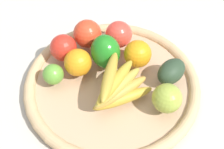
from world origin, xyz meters
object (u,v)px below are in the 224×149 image
object	(u,v)px
apple_0	(167,98)
orange_1	(138,54)
lime_0	(53,74)
orange_0	(78,63)
apple_1	(87,34)
apple_2	(120,35)
bell_pepper	(105,52)
banana_bunch	(117,87)
avocado	(171,71)
apple_3	(63,48)

from	to	relation	value
apple_0	orange_1	bearing A→B (deg)	31.22
lime_0	orange_0	size ratio (longest dim) A/B	0.75
apple_1	apple_2	distance (m)	0.09
orange_1	lime_0	distance (m)	0.22
orange_1	apple_0	xyz separation A→B (m)	(-0.13, -0.08, -0.00)
lime_0	bell_pepper	size ratio (longest dim) A/B	0.57
bell_pepper	apple_2	distance (m)	0.08
apple_1	banana_bunch	bearing A→B (deg)	-148.51
avocado	lime_0	world-z (taller)	avocado
apple_3	apple_1	bearing A→B (deg)	-42.06
lime_0	apple_2	world-z (taller)	apple_2
apple_2	orange_0	bearing A→B (deg)	141.71
banana_bunch	lime_0	xyz separation A→B (m)	(0.03, 0.16, -0.01)
orange_1	banana_bunch	size ratio (longest dim) A/B	0.46
orange_1	lime_0	xyz separation A→B (m)	(-0.09, 0.20, -0.01)
apple_0	apple_2	bearing A→B (deg)	34.33
avocado	bell_pepper	bearing A→B (deg)	80.63
banana_bunch	orange_0	distance (m)	0.13
avocado	apple_0	bearing A→B (deg)	174.09
avocado	apple_1	distance (m)	0.24
apple_0	apple_3	bearing A→B (deg)	65.38
banana_bunch	apple_0	bearing A→B (deg)	-96.47
bell_pepper	orange_0	size ratio (longest dim) A/B	1.32
apple_1	apple_0	world-z (taller)	apple_1
apple_1	apple_2	xyz separation A→B (m)	(0.01, -0.09, -0.00)
avocado	orange_1	xyz separation A→B (m)	(0.04, 0.09, 0.01)
lime_0	bell_pepper	bearing A→B (deg)	-57.42
apple_1	orange_0	world-z (taller)	apple_1
banana_bunch	apple_2	xyz separation A→B (m)	(0.18, 0.02, -0.00)
bell_pepper	apple_2	xyz separation A→B (m)	(0.08, -0.03, -0.01)
avocado	apple_2	xyz separation A→B (m)	(0.11, 0.14, 0.01)
orange_1	orange_0	size ratio (longest dim) A/B	1.02
lime_0	orange_1	bearing A→B (deg)	-65.96
apple_1	lime_0	size ratio (longest dim) A/B	1.48
apple_1	lime_0	distance (m)	0.15
orange_1	bell_pepper	xyz separation A→B (m)	(-0.01, 0.08, 0.01)
apple_3	apple_0	distance (m)	0.30
avocado	apple_3	world-z (taller)	apple_3
orange_0	apple_2	bearing A→B (deg)	-38.29
orange_1	avocado	bearing A→B (deg)	-115.20
lime_0	orange_0	xyz separation A→B (m)	(0.04, -0.05, 0.01)
bell_pepper	apple_3	bearing A→B (deg)	-133.27
orange_1	apple_2	world-z (taller)	apple_2
bell_pepper	orange_0	world-z (taller)	bell_pepper
orange_1	lime_0	bearing A→B (deg)	114.04
lime_0	apple_2	size ratio (longest dim) A/B	0.72
apple_1	lime_0	xyz separation A→B (m)	(-0.14, 0.06, -0.01)
banana_bunch	apple_0	xyz separation A→B (m)	(-0.01, -0.11, -0.00)
lime_0	apple_1	bearing A→B (deg)	-22.36
orange_0	bell_pepper	bearing A→B (deg)	-60.25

